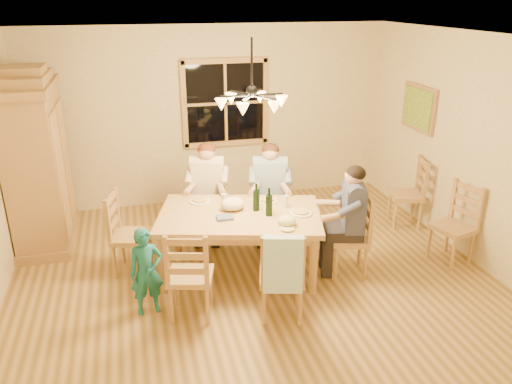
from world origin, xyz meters
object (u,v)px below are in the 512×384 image
object	(u,v)px
chair_spare_back	(405,205)
armoire	(38,165)
dining_table	(240,221)
adult_slate_man	(352,207)
chair_near_right	(281,289)
chair_end_right	(349,249)
child	(146,272)
wine_bottle_b	(269,202)
chair_spare_front	(451,239)
chair_end_left	(132,248)
wine_bottle_a	(256,197)
adult_plaid_man	(270,180)
chair_near_left	(191,289)
chair_far_left	(209,218)
adult_woman	(207,180)
chair_far_right	(270,218)
chandelier	(252,100)

from	to	relation	value
chair_spare_back	armoire	bearing A→B (deg)	97.23
dining_table	adult_slate_man	bearing A→B (deg)	-15.35
chair_near_right	chair_end_right	xyz separation A→B (m)	(1.02, 0.62, 0.00)
chair_near_right	child	bearing A→B (deg)	178.30
chair_end_right	wine_bottle_b	xyz separation A→B (m)	(-0.92, 0.19, 0.62)
child	chair_spare_front	distance (m)	3.67
chair_end_left	wine_bottle_a	size ratio (longest dim) A/B	3.00
chair_near_right	adult_plaid_man	size ratio (longest dim) A/B	1.13
chair_near_left	wine_bottle_b	world-z (taller)	wine_bottle_b
chair_far_left	armoire	bearing A→B (deg)	1.99
dining_table	chair_end_left	world-z (taller)	chair_end_left
child	chair_spare_back	bearing A→B (deg)	11.25
child	chair_end_left	bearing A→B (deg)	90.80
chair_near_right	chair_end_right	world-z (taller)	same
chair_spare_front	chair_spare_back	distance (m)	1.09
chair_end_right	chair_spare_back	size ratio (longest dim) A/B	1.00
adult_woman	adult_slate_man	bearing A→B (deg)	153.43
chair_far_left	adult_slate_man	bearing A→B (deg)	153.43
chair_near_left	chair_spare_front	distance (m)	3.25
chair_end_right	adult_slate_man	world-z (taller)	adult_slate_man
chair_near_right	child	distance (m)	1.38
chair_end_left	adult_plaid_man	xyz separation A→B (m)	(1.80, 0.40, 0.54)
armoire	chair_far_left	size ratio (longest dim) A/B	2.32
dining_table	adult_plaid_man	size ratio (longest dim) A/B	2.37
chair_far_right	chair_end_right	bearing A→B (deg)	136.64
chair_far_right	dining_table	bearing A→B (deg)	67.62
chair_near_left	chair_end_left	bearing A→B (deg)	133.26
chair_near_left	chair_near_right	xyz separation A→B (m)	(0.89, -0.24, 0.00)
adult_woman	child	world-z (taller)	adult_woman
chair_end_right	adult_woman	world-z (taller)	adult_woman
chair_end_left	adult_slate_man	world-z (taller)	adult_slate_man
armoire	chair_end_right	size ratio (longest dim) A/B	2.32
adult_plaid_man	wine_bottle_b	xyz separation A→B (m)	(-0.27, -0.89, 0.08)
chair_spare_front	chair_spare_back	size ratio (longest dim) A/B	1.00
chair_near_left	adult_plaid_man	bearing A→B (deg)	64.80
armoire	adult_woman	world-z (taller)	armoire
chair_end_left	adult_woman	xyz separation A→B (m)	(1.02, 0.62, 0.54)
chair_end_left	adult_woman	size ratio (longest dim) A/B	1.13
chair_end_right	adult_slate_man	bearing A→B (deg)	15.35
chair_end_left	chair_near_right	bearing A→B (deg)	63.43
chandelier	chair_spare_front	bearing A→B (deg)	-5.93
chandelier	child	distance (m)	2.05
adult_plaid_man	wine_bottle_a	world-z (taller)	adult_plaid_man
wine_bottle_a	wine_bottle_b	xyz separation A→B (m)	(0.10, -0.17, 0.00)
chair_far_right	chair_end_left	world-z (taller)	same
chair_end_right	wine_bottle_a	world-z (taller)	wine_bottle_a
adult_slate_man	chair_near_right	bearing A→B (deg)	136.74
chair_near_right	chair_end_right	distance (m)	1.19
chair_far_left	adult_plaid_man	xyz separation A→B (m)	(0.79, -0.22, 0.54)
adult_plaid_man	child	world-z (taller)	adult_plaid_man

